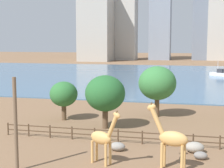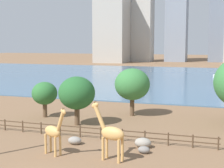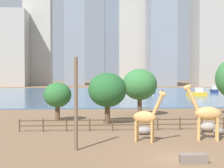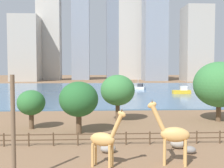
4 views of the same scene
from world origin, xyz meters
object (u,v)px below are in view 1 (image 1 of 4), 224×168
at_px(boulder_by_pole, 117,146).
at_px(tree_center_broad, 157,83).
at_px(boulder_near_fence, 195,147).
at_px(tree_right_tall, 64,94).
at_px(utility_pole, 16,125).
at_px(tree_left_large, 105,94).
at_px(giraffe_companion, 103,138).
at_px(boulder_small, 201,155).
at_px(boat_tug, 219,73).
at_px(giraffe_tall, 171,138).

distance_m(boulder_by_pole, tree_center_broad, 15.49).
height_order(boulder_near_fence, tree_right_tall, tree_right_tall).
distance_m(utility_pole, tree_left_large, 14.22).
bearing_deg(tree_center_broad, tree_left_large, -124.00).
bearing_deg(giraffe_companion, boulder_small, 45.62).
xyz_separation_m(boulder_small, boat_tug, (6.13, 70.90, 0.56)).
height_order(boulder_small, tree_center_broad, tree_center_broad).
distance_m(utility_pole, tree_right_tall, 16.88).
distance_m(giraffe_companion, utility_pole, 6.73).
bearing_deg(boulder_small, boat_tug, 85.06).
distance_m(giraffe_tall, tree_right_tall, 19.47).
height_order(giraffe_companion, boulder_small, giraffe_companion).
distance_m(giraffe_tall, boulder_by_pole, 6.22).
distance_m(boulder_near_fence, tree_left_large, 12.17).
distance_m(tree_left_large, tree_right_tall, 6.68).
distance_m(boulder_by_pole, boulder_small, 7.19).
distance_m(giraffe_companion, boulder_by_pole, 3.98).
bearing_deg(tree_left_large, utility_pole, -103.33).
height_order(boulder_near_fence, boulder_small, boulder_near_fence).
relative_size(giraffe_companion, tree_center_broad, 0.69).
relative_size(boulder_near_fence, tree_center_broad, 0.25).
relative_size(boulder_by_pole, boulder_small, 1.24).
distance_m(giraffe_tall, tree_left_large, 13.45).
distance_m(giraffe_tall, boulder_small, 4.09).
relative_size(giraffe_tall, tree_right_tall, 1.06).
height_order(giraffe_tall, giraffe_companion, giraffe_tall).
xyz_separation_m(giraffe_companion, tree_right_tall, (-8.66, 13.81, 1.09)).
distance_m(boulder_by_pole, tree_right_tall, 13.98).
bearing_deg(giraffe_tall, boulder_by_pole, -21.20).
relative_size(tree_left_large, boat_tug, 1.26).
bearing_deg(tree_center_broad, boulder_small, -71.30).
distance_m(utility_pole, boulder_near_fence, 15.32).
xyz_separation_m(boulder_near_fence, boulder_by_pole, (-6.70, -1.04, -0.09)).
height_order(boulder_near_fence, tree_left_large, tree_left_large).
bearing_deg(utility_pole, boulder_small, 23.20).
height_order(giraffe_companion, boulder_near_fence, giraffe_companion).
bearing_deg(giraffe_tall, utility_pole, 28.32).
height_order(utility_pole, boat_tug, utility_pole).
height_order(boulder_by_pole, tree_left_large, tree_left_large).
xyz_separation_m(tree_left_large, tree_right_tall, (-6.01, 2.82, -0.72)).
relative_size(utility_pole, tree_center_broad, 1.08).
height_order(boulder_small, tree_left_large, tree_left_large).
height_order(utility_pole, boulder_by_pole, utility_pole).
distance_m(boulder_small, tree_center_broad, 16.80).
distance_m(boulder_near_fence, tree_right_tall, 18.47).
xyz_separation_m(tree_center_broad, tree_right_tall, (-11.00, -4.58, -1.14)).
relative_size(utility_pole, tree_right_tall, 1.48).
xyz_separation_m(boulder_by_pole, boulder_small, (7.17, -0.61, -0.06)).
height_order(giraffe_tall, boat_tug, giraffe_tall).
height_order(giraffe_companion, tree_right_tall, tree_right_tall).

